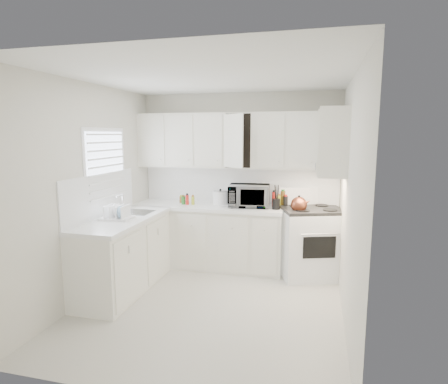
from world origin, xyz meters
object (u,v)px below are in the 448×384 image
(microwave, at_px, (249,193))
(dish_rack, at_px, (116,211))
(rice_cooker, at_px, (220,196))
(utensil_crock, at_px, (276,197))
(stove, at_px, (312,233))
(tea_kettle, at_px, (299,204))

(microwave, distance_m, dish_rack, 1.88)
(rice_cooker, xyz_separation_m, utensil_crock, (0.86, -0.21, 0.06))
(stove, relative_size, tea_kettle, 4.58)
(tea_kettle, height_order, dish_rack, tea_kettle)
(dish_rack, bearing_deg, utensil_crock, 26.63)
(tea_kettle, height_order, utensil_crock, utensil_crock)
(tea_kettle, xyz_separation_m, rice_cooker, (-1.18, 0.32, -0.00))
(stove, distance_m, utensil_crock, 0.71)
(stove, height_order, dish_rack, stove)
(dish_rack, bearing_deg, rice_cooker, 48.76)
(tea_kettle, distance_m, dish_rack, 2.38)
(microwave, bearing_deg, dish_rack, -145.62)
(stove, xyz_separation_m, dish_rack, (-2.35, -1.15, 0.43))
(utensil_crock, distance_m, dish_rack, 2.15)
(microwave, distance_m, rice_cooker, 0.48)
(utensil_crock, bearing_deg, tea_kettle, -19.07)
(stove, height_order, rice_cooker, stove)
(microwave, xyz_separation_m, dish_rack, (-1.45, -1.20, -0.09))
(rice_cooker, relative_size, utensil_crock, 0.64)
(stove, distance_m, dish_rack, 2.65)
(microwave, height_order, utensil_crock, microwave)
(rice_cooker, bearing_deg, dish_rack, -135.85)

